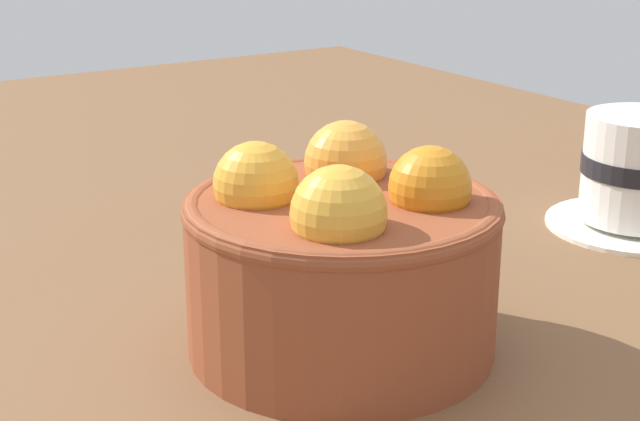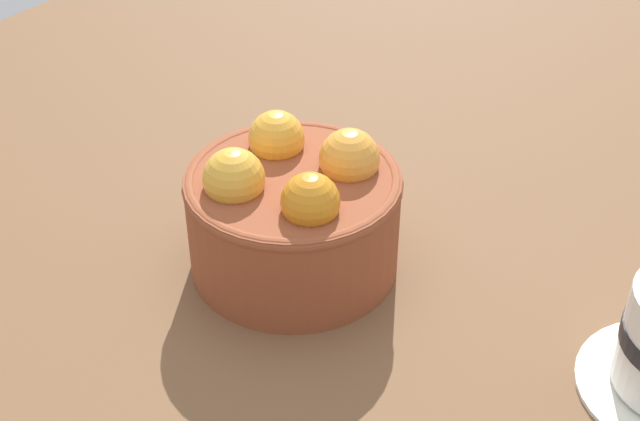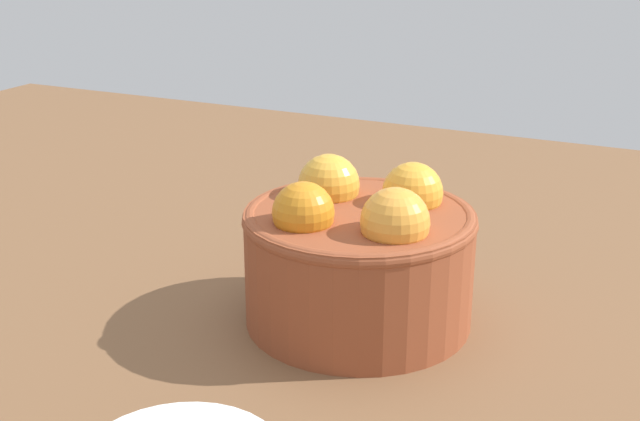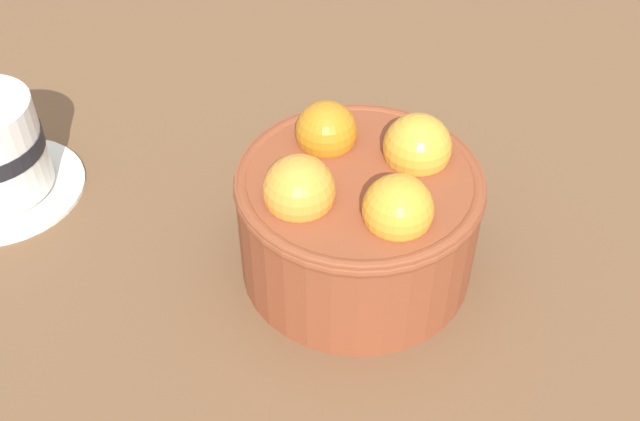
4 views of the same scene
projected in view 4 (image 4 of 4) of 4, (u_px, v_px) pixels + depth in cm
name	position (u px, v px, depth cm)	size (l,w,h in cm)	color
ground_plane	(355.00, 284.00, 49.78)	(148.76, 99.53, 3.76)	brown
terracotta_bowl	(358.00, 212.00, 45.37)	(14.48, 14.48, 9.99)	brown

